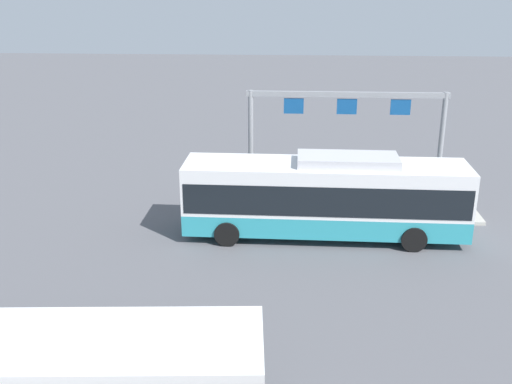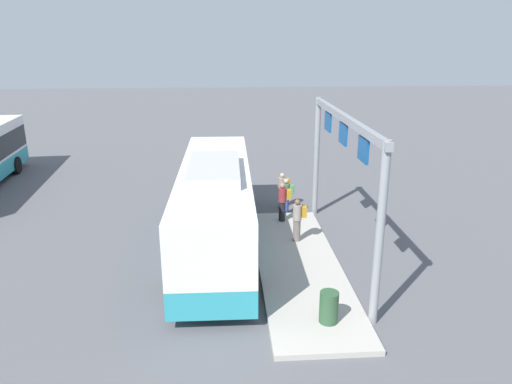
# 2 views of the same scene
# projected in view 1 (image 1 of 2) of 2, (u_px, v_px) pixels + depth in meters

# --- Properties ---
(ground_plane) EXTENTS (120.00, 120.00, 0.00)m
(ground_plane) POSITION_uv_depth(u_px,v_px,m) (323.00, 236.00, 24.89)
(ground_plane) COLOR #56565B
(platform_curb) EXTENTS (10.00, 2.80, 0.16)m
(platform_curb) POSITION_uv_depth(u_px,v_px,m) (365.00, 210.00, 27.44)
(platform_curb) COLOR #B2ADA3
(platform_curb) RESTS_ON ground
(bus_main) EXTENTS (11.35, 2.82, 3.46)m
(bus_main) POSITION_uv_depth(u_px,v_px,m) (325.00, 195.00, 24.28)
(bus_main) COLOR teal
(bus_main) RESTS_ON ground
(person_boarding) EXTENTS (0.42, 0.58, 1.67)m
(person_boarding) POSITION_uv_depth(u_px,v_px,m) (250.00, 189.00, 27.68)
(person_boarding) COLOR #334C8C
(person_boarding) RESTS_ON ground
(person_waiting_near) EXTENTS (0.43, 0.58, 1.67)m
(person_waiting_near) POSITION_uv_depth(u_px,v_px,m) (230.00, 189.00, 27.67)
(person_waiting_near) COLOR #476B4C
(person_waiting_near) RESTS_ON ground
(person_waiting_mid) EXTENTS (0.35, 0.53, 1.67)m
(person_waiting_mid) POSITION_uv_depth(u_px,v_px,m) (276.00, 188.00, 27.27)
(person_waiting_mid) COLOR black
(person_waiting_mid) RESTS_ON platform_curb
(person_waiting_far) EXTENTS (0.36, 0.54, 1.67)m
(person_waiting_far) POSITION_uv_depth(u_px,v_px,m) (322.00, 187.00, 27.44)
(person_waiting_far) COLOR slate
(person_waiting_far) RESTS_ON platform_curb
(platform_sign_gantry) EXTENTS (9.17, 0.24, 5.20)m
(platform_sign_gantry) POSITION_uv_depth(u_px,v_px,m) (346.00, 123.00, 27.69)
(platform_sign_gantry) COLOR gray
(platform_sign_gantry) RESTS_ON ground
(trash_bin) EXTENTS (0.52, 0.52, 0.90)m
(trash_bin) POSITION_uv_depth(u_px,v_px,m) (445.00, 199.00, 27.30)
(trash_bin) COLOR #2D5133
(trash_bin) RESTS_ON platform_curb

